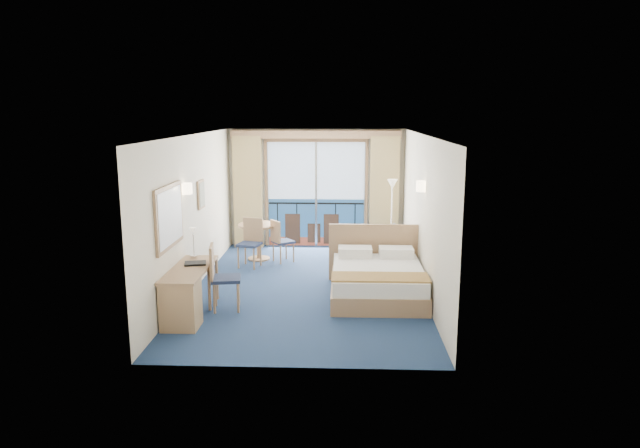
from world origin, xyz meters
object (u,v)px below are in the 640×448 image
Objects in this scene: nightstand at (403,260)px; floor_lamp at (392,198)px; desk_chair at (220,274)px; round_table at (258,233)px; armchair at (383,242)px; table_chair_a at (280,239)px; bed at (377,279)px; desk at (183,298)px; table_chair_b at (251,239)px.

floor_lamp is (-0.14, 1.23, 1.03)m from nightstand.
desk_chair is (-2.96, -3.46, -0.68)m from floor_lamp.
nightstand is 0.57× the size of round_table.
armchair is (-0.31, 1.09, 0.11)m from nightstand.
desk_chair is at bearing 36.59° from armchair.
table_chair_a is at bearing -24.33° from round_table.
bed is 4.12× the size of nightstand.
bed is at bearing -111.93° from nightstand.
bed is 3.26m from desk.
desk is 1.88× the size of round_table.
bed is at bearing -82.23° from desk_chair.
desk_chair is (-2.78, -3.32, 0.24)m from armchair.
desk is at bearing 139.10° from desk_chair.
table_chair_b is at bearing -98.07° from round_table.
desk_chair is (-2.51, -0.77, 0.29)m from bed.
desk is at bearing -140.48° from nightstand.
table_chair_b is (-2.71, -0.72, 0.20)m from armchair.
table_chair_b reaches higher than table_chair_a.
nightstand is 0.55× the size of table_chair_a.
floor_lamp is at bearing 6.77° from round_table.
desk reaches higher than armchair.
desk is 0.81m from desk_chair.
armchair is (0.27, 2.55, 0.06)m from bed.
table_chair_b is at bearing 84.20° from table_chair_a.
table_chair_a is at bearing -166.75° from floor_lamp.
nightstand is (0.59, 1.46, -0.05)m from bed.
nightstand is 0.46× the size of desk_chair.
nightstand is 1.14m from armchair.
table_chair_b is (0.07, 2.60, -0.04)m from desk_chair.
table_chair_b reaches higher than desk.
round_table reaches higher than nightstand.
bed reaches higher than table_chair_b.
armchair is 0.95m from floor_lamp.
table_chair_b is (-0.55, -0.31, 0.05)m from table_chair_a.
desk_chair is 2.98m from table_chair_a.
bed is 1.57m from nightstand.
table_chair_b reaches higher than armchair.
nightstand is at bearing 92.70° from armchair.
floor_lamp is 5.40m from desk.
table_chair_a is at bearing -21.39° from desk_chair.
round_table is (0.56, 3.80, 0.17)m from desk.
bed is at bearing 70.52° from armchair.
bed is 1.19× the size of floor_lamp.
armchair is 0.87× the size of table_chair_a.
desk is (-3.20, -3.99, 0.06)m from armchair.
round_table is 0.53m from table_chair_a.
armchair is at bearing 51.28° from desk.
round_table is at bearing 135.15° from bed.
table_chair_b is (-2.44, 1.82, 0.25)m from bed.
bed reaches higher than round_table.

